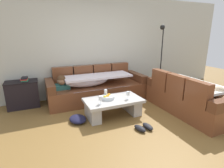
# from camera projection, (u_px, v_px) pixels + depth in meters

# --- Properties ---
(ground_plane) EXTENTS (14.00, 14.00, 0.00)m
(ground_plane) POSITION_uv_depth(u_px,v_px,m) (128.00, 127.00, 3.41)
(ground_plane) COLOR brown
(back_wall) EXTENTS (9.00, 0.10, 2.70)m
(back_wall) POSITION_uv_depth(u_px,v_px,m) (92.00, 47.00, 4.93)
(back_wall) COLOR beige
(back_wall) RESTS_ON ground_plane
(couch_along_wall) EXTENTS (2.53, 0.92, 0.88)m
(couch_along_wall) POSITION_uv_depth(u_px,v_px,m) (95.00, 88.00, 4.72)
(couch_along_wall) COLOR brown
(couch_along_wall) RESTS_ON ground_plane
(couch_near_window) EXTENTS (0.92, 1.98, 0.88)m
(couch_near_window) POSITION_uv_depth(u_px,v_px,m) (189.00, 98.00, 3.98)
(couch_near_window) COLOR brown
(couch_near_window) RESTS_ON ground_plane
(coffee_table) EXTENTS (1.20, 0.68, 0.38)m
(coffee_table) POSITION_uv_depth(u_px,v_px,m) (113.00, 105.00, 3.82)
(coffee_table) COLOR #B0AEAB
(coffee_table) RESTS_ON ground_plane
(fruit_bowl) EXTENTS (0.28, 0.28, 0.10)m
(fruit_bowl) POSITION_uv_depth(u_px,v_px,m) (108.00, 97.00, 3.77)
(fruit_bowl) COLOR silver
(fruit_bowl) RESTS_ON coffee_table
(wine_glass_near_left) EXTENTS (0.07, 0.07, 0.17)m
(wine_glass_near_left) POSITION_uv_depth(u_px,v_px,m) (100.00, 98.00, 3.48)
(wine_glass_near_left) COLOR silver
(wine_glass_near_left) RESTS_ON coffee_table
(wine_glass_near_right) EXTENTS (0.07, 0.07, 0.17)m
(wine_glass_near_right) POSITION_uv_depth(u_px,v_px,m) (128.00, 94.00, 3.75)
(wine_glass_near_right) COLOR silver
(wine_glass_near_right) RESTS_ON coffee_table
(wine_glass_far_back) EXTENTS (0.07, 0.07, 0.17)m
(wine_glass_far_back) POSITION_uv_depth(u_px,v_px,m) (106.00, 92.00, 3.87)
(wine_glass_far_back) COLOR silver
(wine_glass_far_back) RESTS_ON coffee_table
(side_cabinet) EXTENTS (0.72, 0.44, 0.64)m
(side_cabinet) POSITION_uv_depth(u_px,v_px,m) (23.00, 94.00, 4.25)
(side_cabinet) COLOR black
(side_cabinet) RESTS_ON ground_plane
(book_stack_on_cabinet) EXTENTS (0.17, 0.23, 0.09)m
(book_stack_on_cabinet) POSITION_uv_depth(u_px,v_px,m) (25.00, 79.00, 4.18)
(book_stack_on_cabinet) COLOR #338C59
(book_stack_on_cabinet) RESTS_ON side_cabinet
(floor_lamp) EXTENTS (0.33, 0.31, 1.95)m
(floor_lamp) POSITION_uv_depth(u_px,v_px,m) (161.00, 54.00, 5.40)
(floor_lamp) COLOR black
(floor_lamp) RESTS_ON ground_plane
(pair_of_shoes) EXTENTS (0.33, 0.29, 0.09)m
(pair_of_shoes) POSITION_uv_depth(u_px,v_px,m) (144.00, 127.00, 3.30)
(pair_of_shoes) COLOR black
(pair_of_shoes) RESTS_ON ground_plane
(crumpled_garment) EXTENTS (0.39, 0.45, 0.12)m
(crumpled_garment) POSITION_uv_depth(u_px,v_px,m) (78.00, 119.00, 3.59)
(crumpled_garment) COLOR #191933
(crumpled_garment) RESTS_ON ground_plane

